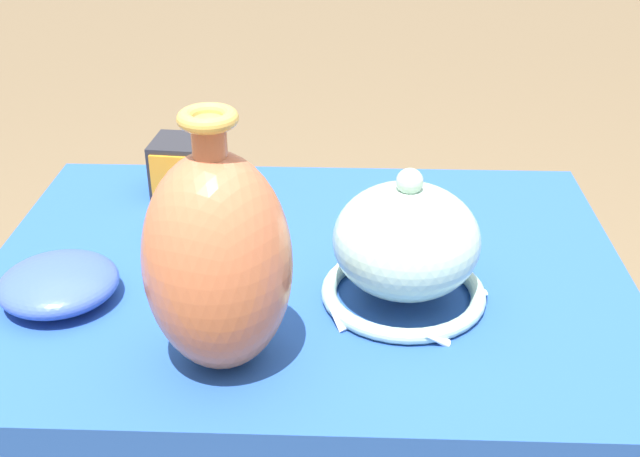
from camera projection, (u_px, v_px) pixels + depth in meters
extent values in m
cylinder|color=olive|center=(113.00, 343.00, 1.71)|extent=(0.04, 0.04, 0.71)
cylinder|color=olive|center=(521.00, 353.00, 1.68)|extent=(0.04, 0.04, 0.71)
cube|color=olive|center=(306.00, 277.00, 1.24)|extent=(0.96, 0.71, 0.03)
cube|color=#234C9E|center=(306.00, 267.00, 1.24)|extent=(0.98, 0.73, 0.01)
ellipsoid|color=#BC6642|center=(218.00, 263.00, 0.96)|extent=(0.18, 0.18, 0.29)
cylinder|color=#BC6642|center=(209.00, 138.00, 0.88)|extent=(0.04, 0.04, 0.05)
torus|color=gold|center=(208.00, 118.00, 0.87)|extent=(0.07, 0.07, 0.02)
torus|color=#A8CCB7|center=(403.00, 292.00, 1.15)|extent=(0.24, 0.24, 0.02)
ellipsoid|color=#A8CCB7|center=(406.00, 240.00, 1.11)|extent=(0.20, 0.20, 0.16)
sphere|color=#A8CCB7|center=(410.00, 182.00, 1.06)|extent=(0.04, 0.04, 0.04)
cone|color=white|center=(486.00, 294.00, 1.14)|extent=(0.01, 0.04, 0.03)
cone|color=white|center=(423.00, 253.00, 1.24)|extent=(0.04, 0.02, 0.03)
cone|color=white|center=(338.00, 266.00, 1.21)|extent=(0.03, 0.04, 0.03)
cone|color=white|center=(336.00, 319.00, 1.09)|extent=(0.03, 0.04, 0.03)
cone|color=white|center=(436.00, 339.00, 1.05)|extent=(0.04, 0.02, 0.03)
cube|color=#232328|center=(189.00, 166.00, 1.44)|extent=(0.13, 0.11, 0.10)
cube|color=orange|center=(181.00, 179.00, 1.39)|extent=(0.11, 0.02, 0.08)
ellipsoid|color=white|center=(199.00, 203.00, 1.30)|extent=(0.13, 0.13, 0.11)
cylinder|color=white|center=(197.00, 170.00, 1.27)|extent=(0.05, 0.05, 0.02)
ellipsoid|color=#3851A8|center=(59.00, 283.00, 1.14)|extent=(0.17, 0.17, 0.06)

